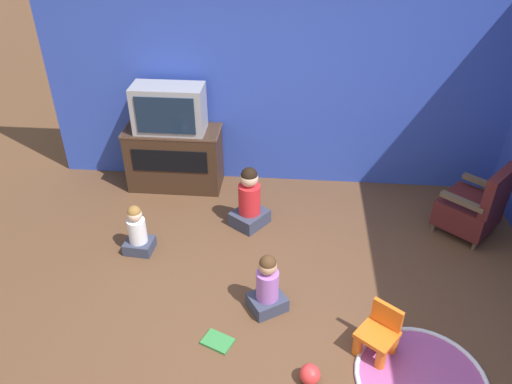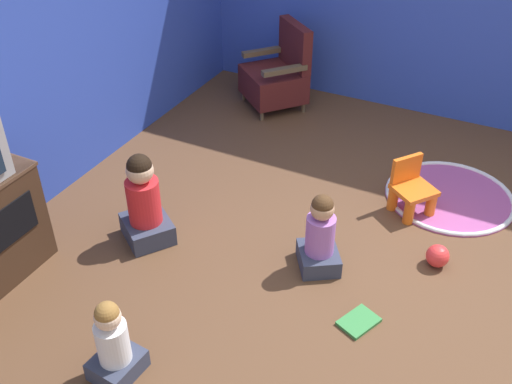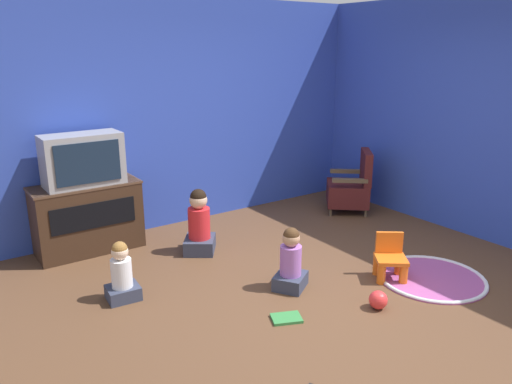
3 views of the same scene
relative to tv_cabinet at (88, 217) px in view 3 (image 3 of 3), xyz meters
The scene contains 12 objects.
ground_plane 2.71m from the tv_cabinet, 55.67° to the right, with size 30.00×30.00×0.00m, color brown.
wall_back 1.60m from the tv_cabinet, 14.32° to the left, with size 5.43×0.12×2.72m.
tv_cabinet is the anchor object (origin of this frame).
television 0.64m from the tv_cabinet, 90.00° to the right, with size 0.80×0.38×0.54m.
black_armchair 3.38m from the tv_cabinet, 11.33° to the right, with size 0.77×0.78×0.83m.
yellow_kid_chair 3.19m from the tv_cabinet, 47.38° to the right, with size 0.39×0.39×0.44m.
play_mat 3.60m from the tv_cabinet, 46.33° to the right, with size 1.02×1.02×0.04m.
child_watching_left 1.21m from the tv_cabinet, 36.61° to the right, with size 0.47×0.48×0.71m.
child_watching_center 1.28m from the tv_cabinet, 94.80° to the right, with size 0.30×0.27×0.55m.
child_watching_right 2.31m from the tv_cabinet, 57.42° to the right, with size 0.40×0.39×0.59m.
toy_ball 3.14m from the tv_cabinet, 58.85° to the right, with size 0.16×0.16×0.16m.
book 2.55m from the tv_cabinet, 70.00° to the right, with size 0.29×0.26×0.02m.
Camera 3 is at (-2.94, -2.99, 2.17)m, focal length 35.00 mm.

